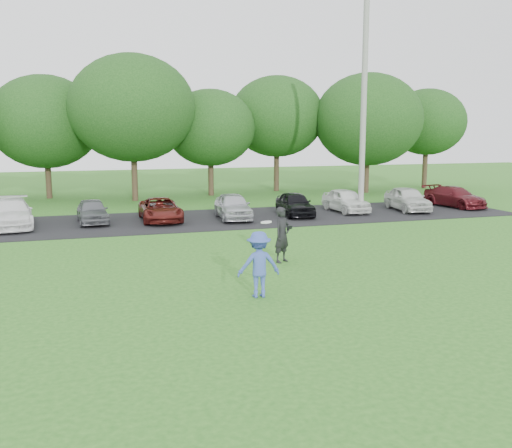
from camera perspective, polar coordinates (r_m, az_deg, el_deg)
The scene contains 7 objects.
ground at distance 14.76m, azimuth 4.07°, elevation -7.10°, with size 100.00×100.00×0.00m, color #26621C.
parking_lot at distance 27.01m, azimuth -6.00°, elevation 0.42°, with size 32.00×6.50×0.03m, color black.
utility_pole at distance 28.69m, azimuth 10.71°, elevation 11.45°, with size 0.28×0.28×10.63m, color gray.
frisbee_player at distance 14.37m, azimuth 0.28°, elevation -4.05°, with size 1.12×0.77×1.99m.
camera_bystander at distance 18.16m, azimuth 2.64°, elevation -1.09°, with size 0.77×0.71×1.78m.
parked_cars at distance 27.02m, azimuth -5.50°, elevation 1.71°, with size 30.67×4.54×1.24m.
tree_row at distance 36.56m, azimuth -6.83°, elevation 10.41°, with size 42.39×9.85×8.64m.
Camera 1 is at (-5.19, -13.18, 4.16)m, focal length 40.00 mm.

